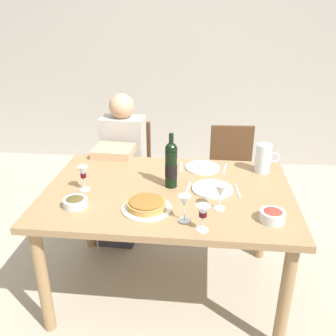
% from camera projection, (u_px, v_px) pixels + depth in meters
% --- Properties ---
extents(ground_plane, '(8.00, 8.00, 0.00)m').
position_uv_depth(ground_plane, '(168.00, 287.00, 2.54)').
color(ground_plane, '#B2A893').
extents(back_wall, '(8.00, 0.10, 2.80)m').
position_uv_depth(back_wall, '(190.00, 43.00, 4.07)').
color(back_wall, '#B2ADA3').
rests_on(back_wall, ground).
extents(dining_table, '(1.50, 1.00, 0.76)m').
position_uv_depth(dining_table, '(168.00, 203.00, 2.26)').
color(dining_table, '#9E7A51').
rests_on(dining_table, ground).
extents(wine_bottle, '(0.08, 0.08, 0.34)m').
position_uv_depth(wine_bottle, '(171.00, 165.00, 2.21)').
color(wine_bottle, black).
rests_on(wine_bottle, dining_table).
extents(water_pitcher, '(0.15, 0.10, 0.19)m').
position_uv_depth(water_pitcher, '(263.00, 160.00, 2.43)').
color(water_pitcher, silver).
rests_on(water_pitcher, dining_table).
extents(baked_tart, '(0.28, 0.28, 0.06)m').
position_uv_depth(baked_tart, '(147.00, 205.00, 2.00)').
color(baked_tart, white).
rests_on(baked_tart, dining_table).
extents(salad_bowl, '(0.13, 0.13, 0.07)m').
position_uv_depth(salad_bowl, '(273.00, 215.00, 1.89)').
color(salad_bowl, silver).
rests_on(salad_bowl, dining_table).
extents(olive_bowl, '(0.14, 0.14, 0.05)m').
position_uv_depth(olive_bowl, '(75.00, 202.00, 2.04)').
color(olive_bowl, silver).
rests_on(olive_bowl, dining_table).
extents(wine_glass_left_diner, '(0.06, 0.06, 0.15)m').
position_uv_depth(wine_glass_left_diner, '(185.00, 203.00, 1.86)').
color(wine_glass_left_diner, silver).
rests_on(wine_glass_left_diner, dining_table).
extents(wine_glass_right_diner, '(0.07, 0.07, 0.15)m').
position_uv_depth(wine_glass_right_diner, '(220.00, 192.00, 1.98)').
color(wine_glass_right_diner, silver).
rests_on(wine_glass_right_diner, dining_table).
extents(wine_glass_centre, '(0.07, 0.07, 0.14)m').
position_uv_depth(wine_glass_centre, '(203.00, 212.00, 1.79)').
color(wine_glass_centre, silver).
rests_on(wine_glass_centre, dining_table).
extents(wine_glass_spare, '(0.06, 0.06, 0.15)m').
position_uv_depth(wine_glass_spare, '(83.00, 173.00, 2.18)').
color(wine_glass_spare, silver).
rests_on(wine_glass_spare, dining_table).
extents(dinner_plate_left_setting, '(0.23, 0.23, 0.01)m').
position_uv_depth(dinner_plate_left_setting, '(203.00, 168.00, 2.51)').
color(dinner_plate_left_setting, white).
rests_on(dinner_plate_left_setting, dining_table).
extents(dinner_plate_right_setting, '(0.25, 0.25, 0.01)m').
position_uv_depth(dinner_plate_right_setting, '(212.00, 189.00, 2.22)').
color(dinner_plate_right_setting, silver).
rests_on(dinner_plate_right_setting, dining_table).
extents(fork_left_setting, '(0.02, 0.16, 0.00)m').
position_uv_depth(fork_left_setting, '(181.00, 167.00, 2.53)').
color(fork_left_setting, silver).
rests_on(fork_left_setting, dining_table).
extents(knife_left_setting, '(0.03, 0.18, 0.00)m').
position_uv_depth(knife_left_setting, '(225.00, 169.00, 2.50)').
color(knife_left_setting, silver).
rests_on(knife_left_setting, dining_table).
extents(knife_right_setting, '(0.03, 0.18, 0.00)m').
position_uv_depth(knife_right_setting, '(237.00, 191.00, 2.21)').
color(knife_right_setting, silver).
rests_on(knife_right_setting, dining_table).
extents(spoon_right_setting, '(0.03, 0.16, 0.00)m').
position_uv_depth(spoon_right_setting, '(188.00, 188.00, 2.24)').
color(spoon_right_setting, silver).
rests_on(spoon_right_setting, dining_table).
extents(chair_left, '(0.42, 0.42, 0.87)m').
position_uv_depth(chair_left, '(128.00, 166.00, 3.21)').
color(chair_left, brown).
rests_on(chair_left, ground).
extents(diner_left, '(0.35, 0.51, 1.16)m').
position_uv_depth(diner_left, '(121.00, 164.00, 2.95)').
color(diner_left, '#B7B2A8').
rests_on(diner_left, ground).
extents(chair_right, '(0.42, 0.42, 0.87)m').
position_uv_depth(chair_right, '(231.00, 172.00, 3.09)').
color(chair_right, brown).
rests_on(chair_right, ground).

